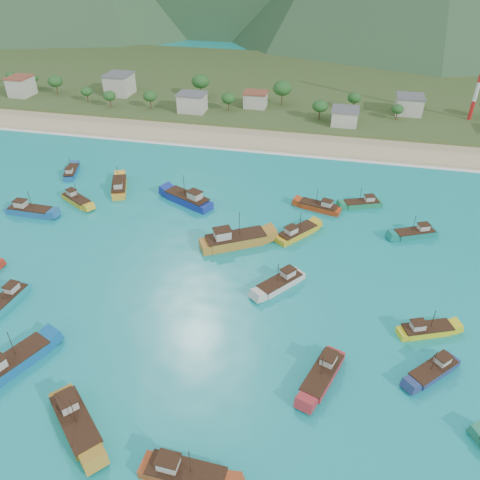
% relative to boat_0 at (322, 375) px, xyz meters
% --- Properties ---
extents(ground, '(600.00, 600.00, 0.00)m').
position_rel_boat_0_xyz_m(ground, '(-22.50, 10.75, -0.73)').
color(ground, '#0D7C8F').
rests_on(ground, ground).
extents(beach, '(400.00, 18.00, 1.20)m').
position_rel_boat_0_xyz_m(beach, '(-22.50, 89.75, -0.73)').
color(beach, beige).
rests_on(beach, ground).
extents(land, '(400.00, 110.00, 2.40)m').
position_rel_boat_0_xyz_m(land, '(-22.50, 150.75, -0.73)').
color(land, '#385123').
rests_on(land, ground).
extents(surf_line, '(400.00, 2.50, 0.08)m').
position_rel_boat_0_xyz_m(surf_line, '(-22.50, 80.25, -0.73)').
color(surf_line, white).
rests_on(surf_line, ground).
extents(village, '(220.29, 28.64, 7.24)m').
position_rel_boat_0_xyz_m(village, '(-12.03, 113.28, 3.95)').
color(village, beige).
rests_on(village, ground).
extents(vegetation, '(277.16, 25.97, 8.91)m').
position_rel_boat_0_xyz_m(vegetation, '(-23.67, 115.01, 4.44)').
color(vegetation, '#235623').
rests_on(vegetation, ground).
extents(boat_0, '(6.33, 10.87, 6.17)m').
position_rel_boat_0_xyz_m(boat_0, '(0.00, 0.00, 0.00)').
color(boat_0, '#AA2B31').
rests_on(boat_0, ground).
extents(boat_1, '(8.57, 9.89, 6.00)m').
position_rel_boat_0_xyz_m(boat_1, '(-8.30, 37.27, -0.03)').
color(boat_1, gold).
rests_on(boat_1, ground).
extents(boat_2, '(14.11, 10.67, 8.25)m').
position_rel_boat_0_xyz_m(boat_2, '(-20.65, 31.06, 0.38)').
color(boat_2, '#B27729').
rests_on(boat_2, ground).
extents(boat_3, '(8.18, 12.63, 7.21)m').
position_rel_boat_0_xyz_m(boat_3, '(-45.70, -8.35, 0.19)').
color(boat_3, '#0D599B').
rests_on(boat_3, ground).
extents(boat_4, '(5.23, 9.24, 5.24)m').
position_rel_boat_0_xyz_m(boat_4, '(-71.11, 54.05, -0.17)').
color(boat_4, '#17579D').
rests_on(boat_4, ground).
extents(boat_5, '(8.54, 9.80, 5.96)m').
position_rel_boat_0_xyz_m(boat_5, '(-9.22, 19.73, -0.04)').
color(boat_5, beige).
rests_on(boat_5, ground).
extents(boat_11, '(10.19, 5.32, 5.78)m').
position_rel_boat_0_xyz_m(boat_11, '(-4.60, 49.71, -0.07)').
color(boat_11, '#AF3715').
rests_on(boat_11, ground).
extents(boat_12, '(13.25, 9.04, 7.61)m').
position_rel_boat_0_xyz_m(boat_12, '(-35.62, 45.89, 0.26)').
color(boat_12, navy).
rests_on(boat_12, ground).
extents(boat_15, '(8.29, 8.39, 5.38)m').
position_rel_boat_0_xyz_m(boat_15, '(16.06, 4.53, -0.14)').
color(boat_15, navy).
rests_on(boat_15, ground).
extents(boat_16, '(3.66, 9.87, 5.71)m').
position_rel_boat_0_xyz_m(boat_16, '(-55.65, 4.40, -0.08)').
color(boat_16, teal).
rests_on(boat_16, ground).
extents(boat_17, '(10.98, 3.42, 6.45)m').
position_rel_boat_0_xyz_m(boat_17, '(-69.76, 32.98, 0.05)').
color(boat_17, '#1F5D9A').
rests_on(boat_17, ground).
extents(boat_18, '(11.14, 10.43, 6.97)m').
position_rel_boat_0_xyz_m(boat_18, '(-31.37, -15.25, 0.15)').
color(boat_18, '#B28227').
rests_on(boat_18, ground).
extents(boat_21, '(9.44, 5.93, 5.38)m').
position_rel_boat_0_xyz_m(boat_21, '(15.81, 13.05, -0.14)').
color(boat_21, yellow).
rests_on(boat_21, ground).
extents(boat_22, '(7.25, 11.49, 6.54)m').
position_rel_boat_0_xyz_m(boat_22, '(-54.70, 48.60, 0.07)').
color(boat_22, gold).
rests_on(boat_22, ground).
extents(boat_23, '(9.48, 5.82, 5.39)m').
position_rel_boat_0_xyz_m(boat_23, '(5.24, 53.64, -0.14)').
color(boat_23, '#1B7D4F').
rests_on(boat_23, ground).
extents(boat_25, '(9.73, 6.54, 5.58)m').
position_rel_boat_0_xyz_m(boat_25, '(16.42, 42.83, -0.11)').
color(boat_25, '#117568').
rests_on(boat_25, ground).
extents(boat_26, '(9.68, 7.20, 5.64)m').
position_rel_boat_0_xyz_m(boat_26, '(-61.97, 40.27, -0.10)').
color(boat_26, gold).
rests_on(boat_26, ground).
extents(boat_27, '(10.84, 3.53, 6.35)m').
position_rel_boat_0_xyz_m(boat_27, '(-15.02, -18.81, 0.03)').
color(boat_27, '#A6431E').
rests_on(boat_27, ground).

